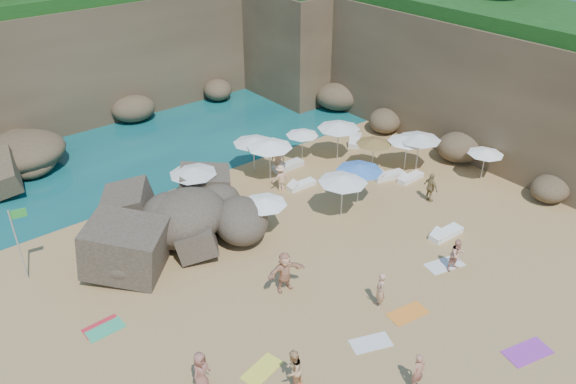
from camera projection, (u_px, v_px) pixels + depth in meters
ground at (295, 269)px, 25.64m from camera, size 120.00×120.00×0.00m
seawater at (61, 91)px, 45.76m from camera, size 120.00×120.00×0.00m
cliff_back at (101, 52)px, 41.47m from camera, size 44.00×8.00×8.00m
cliff_right at (432, 62)px, 39.29m from camera, size 8.00×30.00×8.00m
cliff_corner at (300, 33)px, 46.26m from camera, size 10.00×12.00×8.00m
rock_outcrop at (175, 237)px, 27.83m from camera, size 7.33×5.67×2.82m
flag_pole at (18, 235)px, 23.94m from camera, size 0.70×0.15×3.62m
parasol_0 at (193, 170)px, 29.28m from camera, size 2.53×2.53×2.39m
parasol_1 at (302, 133)px, 34.39m from camera, size 2.04×2.04×1.93m
parasol_2 at (253, 140)px, 32.72m from camera, size 2.41×2.41×2.28m
parasol_3 at (339, 125)px, 34.12m from camera, size 2.62×2.62×2.48m
parasol_4 at (408, 139)px, 33.05m from camera, size 2.33×2.33×2.20m
parasol_5 at (265, 201)px, 27.12m from camera, size 2.22×2.22×2.10m
parasol_6 at (374, 141)px, 33.08m from camera, size 2.17×2.17×2.05m
parasol_7 at (270, 144)px, 31.83m from camera, size 2.63×2.63×2.49m
parasol_8 at (420, 137)px, 32.88m from camera, size 2.54×2.54×2.40m
parasol_9 at (343, 179)px, 28.46m from camera, size 2.55×2.55×2.41m
parasol_10 at (360, 167)px, 29.60m from camera, size 2.50×2.50×2.37m
parasol_11 at (486, 152)px, 32.12m from camera, size 2.05×2.05×1.94m
lounger_0 at (288, 166)px, 34.07m from camera, size 2.05×0.70×0.32m
lounger_1 at (301, 185)px, 32.11m from camera, size 1.77×0.66×0.27m
lounger_2 at (355, 140)px, 37.24m from camera, size 1.97×1.74×0.31m
lounger_3 at (389, 176)px, 33.03m from camera, size 2.04×1.10×0.30m
lounger_4 at (411, 178)px, 32.85m from camera, size 1.76×0.64×0.27m
lounger_5 at (446, 233)px, 27.87m from camera, size 1.93×0.70×0.30m
towel_4 at (262, 370)px, 20.52m from camera, size 1.70×1.11×0.03m
towel_5 at (371, 343)px, 21.68m from camera, size 1.77×1.32×0.03m
towel_6 at (527, 352)px, 21.27m from camera, size 2.02×1.35×0.03m
towel_7 at (102, 327)px, 22.45m from camera, size 1.48×0.77×0.03m
towel_10 at (408, 313)px, 23.10m from camera, size 1.79×1.10×0.03m
towel_11 at (105, 330)px, 22.31m from camera, size 1.49×0.77×0.03m
towel_13 at (444, 265)px, 25.91m from camera, size 1.94×1.29×0.03m
person_stand_1 at (293, 370)px, 19.49m from camera, size 0.99×0.91×1.65m
person_stand_2 at (281, 178)px, 31.52m from camera, size 1.07×0.65×1.54m
person_stand_3 at (431, 188)px, 30.42m from camera, size 0.57×1.05×1.69m
person_stand_4 at (278, 158)px, 33.46m from camera, size 0.86×0.91×1.67m
person_stand_5 at (134, 212)px, 28.12m from camera, size 1.84×0.95×1.90m
person_stand_6 at (380, 290)px, 23.12m from camera, size 0.66×0.72×1.66m
person_lie_2 at (202, 384)px, 19.72m from camera, size 1.41×1.82×0.44m
person_lie_3 at (285, 285)px, 24.30m from camera, size 2.06×2.17×0.51m
person_lie_4 at (416, 384)px, 19.78m from camera, size 0.67×1.53×0.36m
person_lie_5 at (455, 264)px, 25.48m from camera, size 1.02×1.69×0.60m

